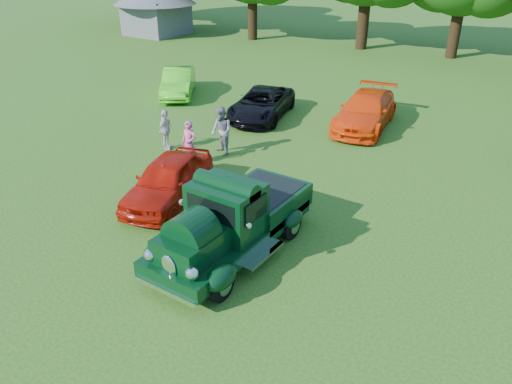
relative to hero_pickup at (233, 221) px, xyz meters
The scene contains 10 objects.
ground 1.48m from the hero_pickup, 158.87° to the left, with size 120.00×120.00×0.00m, color #1D4F12.
hero_pickup is the anchor object (origin of this frame).
red_convertible 3.39m from the hero_pickup, 160.67° to the left, with size 1.57×3.91×1.33m, color #AC1407.
back_car_lime 14.05m from the hero_pickup, 137.24° to the left, with size 1.38×3.96×1.30m, color #42CA1A.
back_car_black 10.36m from the hero_pickup, 119.39° to the left, with size 2.03×4.40×1.22m, color black.
back_car_orange 10.41m from the hero_pickup, 94.87° to the left, with size 1.93×4.74×1.38m, color #EF3C08.
spectator_pink 5.63m from the hero_pickup, 141.58° to the left, with size 0.56×0.37×1.54m, color #CC5486.
spectator_grey 6.27m from the hero_pickup, 129.95° to the left, with size 0.85×0.66×1.74m, color gray.
spectator_white 7.25m from the hero_pickup, 146.06° to the left, with size 0.88×0.37×1.51m, color beige.
gazebo 31.58m from the hero_pickup, 137.18° to the left, with size 6.40×6.40×3.90m.
Camera 1 is at (7.45, -8.85, 7.09)m, focal length 35.00 mm.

